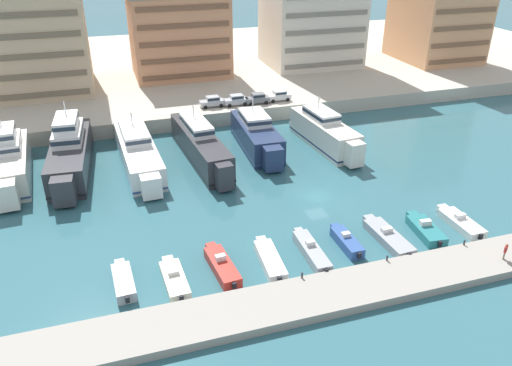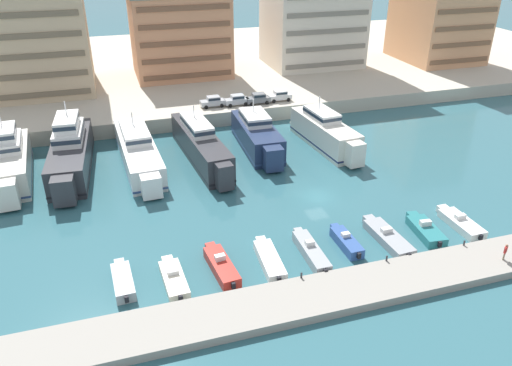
% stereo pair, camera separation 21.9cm
% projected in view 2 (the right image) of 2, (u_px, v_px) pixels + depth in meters
% --- Properties ---
extents(ground_plane, '(400.00, 400.00, 0.00)m').
position_uv_depth(ground_plane, '(318.00, 197.00, 61.30)').
color(ground_plane, '#336670').
extents(quay_promenade, '(180.00, 70.00, 2.39)m').
position_uv_depth(quay_promenade, '(209.00, 65.00, 112.86)').
color(quay_promenade, beige).
rests_on(quay_promenade, ground).
extents(pier_dock, '(120.00, 5.26, 0.84)m').
position_uv_depth(pier_dock, '(393.00, 280.00, 46.30)').
color(pier_dock, '#9E998E').
rests_on(pier_dock, ground).
extents(yacht_ivory_far_left, '(6.08, 18.92, 8.41)m').
position_uv_depth(yacht_ivory_far_left, '(8.00, 162.00, 64.56)').
color(yacht_ivory_far_left, silver).
rests_on(yacht_ivory_far_left, ground).
extents(yacht_charcoal_left, '(5.82, 21.70, 8.82)m').
position_uv_depth(yacht_charcoal_left, '(70.00, 152.00, 66.92)').
color(yacht_charcoal_left, '#333338').
rests_on(yacht_charcoal_left, ground).
extents(yacht_white_mid_left, '(5.40, 23.05, 6.44)m').
position_uv_depth(yacht_white_mid_left, '(138.00, 150.00, 69.12)').
color(yacht_white_mid_left, white).
rests_on(yacht_white_mid_left, ground).
extents(yacht_charcoal_center_left, '(5.32, 21.63, 7.21)m').
position_uv_depth(yacht_charcoal_center_left, '(201.00, 145.00, 69.84)').
color(yacht_charcoal_center_left, '#333338').
rests_on(yacht_charcoal_center_left, ground).
extents(yacht_navy_center, '(4.97, 17.41, 6.94)m').
position_uv_depth(yacht_navy_center, '(257.00, 135.00, 73.25)').
color(yacht_navy_center, navy).
rests_on(yacht_navy_center, ground).
extents(yacht_ivory_center_right, '(5.43, 17.80, 7.06)m').
position_uv_depth(yacht_ivory_center_right, '(325.00, 132.00, 74.12)').
color(yacht_ivory_center_right, silver).
rests_on(yacht_ivory_center_right, ground).
extents(motorboat_grey_far_left, '(1.98, 6.12, 1.04)m').
position_uv_depth(motorboat_grey_far_left, '(123.00, 281.00, 46.07)').
color(motorboat_grey_far_left, '#9EA3A8').
rests_on(motorboat_grey_far_left, ground).
extents(motorboat_cream_left, '(2.20, 6.67, 1.21)m').
position_uv_depth(motorboat_cream_left, '(174.00, 278.00, 46.56)').
color(motorboat_cream_left, beige).
rests_on(motorboat_cream_left, ground).
extents(motorboat_red_mid_left, '(2.41, 7.19, 1.63)m').
position_uv_depth(motorboat_red_mid_left, '(221.00, 266.00, 48.05)').
color(motorboat_red_mid_left, red).
rests_on(motorboat_red_mid_left, ground).
extents(motorboat_white_center_left, '(2.14, 7.24, 0.95)m').
position_uv_depth(motorboat_white_center_left, '(269.00, 259.00, 49.08)').
color(motorboat_white_center_left, white).
rests_on(motorboat_white_center_left, ground).
extents(motorboat_grey_center, '(1.69, 7.74, 1.57)m').
position_uv_depth(motorboat_grey_center, '(311.00, 251.00, 50.19)').
color(motorboat_grey_center, '#9EA3A8').
rests_on(motorboat_grey_center, ground).
extents(motorboat_blue_center_right, '(1.60, 5.94, 1.46)m').
position_uv_depth(motorboat_blue_center_right, '(346.00, 241.00, 51.72)').
color(motorboat_blue_center_right, '#33569E').
rests_on(motorboat_blue_center_right, ground).
extents(motorboat_grey_mid_right, '(2.46, 8.09, 1.41)m').
position_uv_depth(motorboat_grey_mid_right, '(387.00, 237.00, 52.61)').
color(motorboat_grey_mid_right, '#9EA3A8').
rests_on(motorboat_grey_mid_right, ground).
extents(motorboat_teal_right, '(2.72, 6.55, 1.52)m').
position_uv_depth(motorboat_teal_right, '(425.00, 229.00, 53.84)').
color(motorboat_teal_right, teal).
rests_on(motorboat_teal_right, ground).
extents(motorboat_white_far_right, '(2.24, 6.94, 1.38)m').
position_uv_depth(motorboat_white_far_right, '(460.00, 223.00, 55.15)').
color(motorboat_white_far_right, white).
rests_on(motorboat_white_far_right, ground).
extents(car_silver_far_left, '(4.16, 2.05, 1.80)m').
position_uv_depth(car_silver_far_left, '(213.00, 101.00, 83.50)').
color(car_silver_far_left, '#B7BCC1').
rests_on(car_silver_far_left, quay_promenade).
extents(car_silver_left, '(4.14, 1.99, 1.80)m').
position_uv_depth(car_silver_left, '(237.00, 100.00, 84.23)').
color(car_silver_left, '#B7BCC1').
rests_on(car_silver_left, quay_promenade).
extents(car_grey_mid_left, '(4.11, 1.95, 1.80)m').
position_uv_depth(car_grey_mid_left, '(258.00, 98.00, 84.94)').
color(car_grey_mid_left, slate).
rests_on(car_grey_mid_left, quay_promenade).
extents(car_white_center_left, '(4.14, 1.99, 1.80)m').
position_uv_depth(car_white_center_left, '(280.00, 95.00, 86.31)').
color(car_white_center_left, white).
rests_on(car_white_center_left, quay_promenade).
extents(apartment_block_far_left, '(19.37, 18.40, 21.89)m').
position_uv_depth(apartment_block_far_left, '(32.00, 34.00, 88.12)').
color(apartment_block_far_left, '#C6AD89').
rests_on(apartment_block_far_left, quay_promenade).
extents(apartment_block_left, '(18.77, 14.62, 17.82)m').
position_uv_depth(apartment_block_left, '(180.00, 34.00, 98.47)').
color(apartment_block_left, tan).
rests_on(apartment_block_left, quay_promenade).
extents(apartment_block_center_left, '(15.71, 17.97, 25.92)m').
position_uv_depth(apartment_block_center_left, '(442.00, 3.00, 107.69)').
color(apartment_block_center_left, tan).
rests_on(apartment_block_center_left, quay_promenade).
extents(pedestrian_near_edge, '(0.57, 0.47, 1.76)m').
position_uv_depth(pedestrian_near_edge, '(505.00, 251.00, 47.99)').
color(pedestrian_near_edge, '#7A6B56').
rests_on(pedestrian_near_edge, pier_dock).
extents(bollard_west, '(0.20, 0.20, 0.61)m').
position_uv_depth(bollard_west, '(301.00, 275.00, 45.81)').
color(bollard_west, '#2D2D33').
rests_on(bollard_west, pier_dock).
extents(bollard_west_mid, '(0.20, 0.20, 0.61)m').
position_uv_depth(bollard_west_mid, '(387.00, 258.00, 48.12)').
color(bollard_west_mid, '#2D2D33').
rests_on(bollard_west_mid, pier_dock).
extents(bollard_east_mid, '(0.20, 0.20, 0.61)m').
position_uv_depth(bollard_east_mid, '(464.00, 243.00, 50.44)').
color(bollard_east_mid, '#2D2D33').
rests_on(bollard_east_mid, pier_dock).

